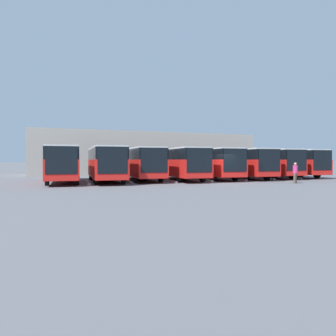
# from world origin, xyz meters

# --- Properties ---
(ground_plane) EXTENTS (600.00, 600.00, 0.00)m
(ground_plane) POSITION_xyz_m (0.00, 0.00, 0.00)
(ground_plane) COLOR #5B5B60
(bus_0) EXTENTS (3.60, 11.27, 3.15)m
(bus_0) POSITION_xyz_m (-12.83, -5.91, 1.77)
(bus_0) COLOR red
(bus_0) RESTS_ON ground_plane
(curb_divider_0) EXTENTS (0.71, 5.06, 0.15)m
(curb_divider_0) POSITION_xyz_m (-11.00, -4.27, 0.07)
(curb_divider_0) COLOR #9E9E99
(curb_divider_0) RESTS_ON ground_plane
(bus_1) EXTENTS (3.60, 11.27, 3.15)m
(bus_1) POSITION_xyz_m (-9.16, -5.65, 1.77)
(bus_1) COLOR red
(bus_1) RESTS_ON ground_plane
(curb_divider_1) EXTENTS (0.71, 5.06, 0.15)m
(curb_divider_1) POSITION_xyz_m (-7.33, -4.01, 0.07)
(curb_divider_1) COLOR #9E9E99
(curb_divider_1) RESTS_ON ground_plane
(bus_2) EXTENTS (3.60, 11.27, 3.15)m
(bus_2) POSITION_xyz_m (-5.50, -5.21, 1.77)
(bus_2) COLOR red
(bus_2) RESTS_ON ground_plane
(curb_divider_2) EXTENTS (0.71, 5.06, 0.15)m
(curb_divider_2) POSITION_xyz_m (-3.67, -3.57, 0.07)
(curb_divider_2) COLOR #9E9E99
(curb_divider_2) RESTS_ON ground_plane
(bus_3) EXTENTS (3.60, 11.27, 3.15)m
(bus_3) POSITION_xyz_m (-1.83, -5.28, 1.77)
(bus_3) COLOR red
(bus_3) RESTS_ON ground_plane
(curb_divider_3) EXTENTS (0.71, 5.06, 0.15)m
(curb_divider_3) POSITION_xyz_m (0.00, -3.64, 0.07)
(curb_divider_3) COLOR #9E9E99
(curb_divider_3) RESTS_ON ground_plane
(bus_4) EXTENTS (3.60, 11.27, 3.15)m
(bus_4) POSITION_xyz_m (1.83, -5.06, 1.77)
(bus_4) COLOR red
(bus_4) RESTS_ON ground_plane
(curb_divider_4) EXTENTS (0.71, 5.06, 0.15)m
(curb_divider_4) POSITION_xyz_m (3.67, -3.42, 0.07)
(curb_divider_4) COLOR #9E9E99
(curb_divider_4) RESTS_ON ground_plane
(bus_5) EXTENTS (3.60, 11.27, 3.15)m
(bus_5) POSITION_xyz_m (5.50, -6.09, 1.77)
(bus_5) COLOR red
(bus_5) RESTS_ON ground_plane
(curb_divider_5) EXTENTS (0.71, 5.06, 0.15)m
(curb_divider_5) POSITION_xyz_m (7.33, -4.45, 0.07)
(curb_divider_5) COLOR #9E9E99
(curb_divider_5) RESTS_ON ground_plane
(bus_6) EXTENTS (3.60, 11.27, 3.15)m
(bus_6) POSITION_xyz_m (9.17, -5.13, 1.77)
(bus_6) COLOR red
(bus_6) RESTS_ON ground_plane
(curb_divider_6) EXTENTS (0.71, 5.06, 0.15)m
(curb_divider_6) POSITION_xyz_m (11.00, -3.49, 0.07)
(curb_divider_6) COLOR #9E9E99
(curb_divider_6) RESTS_ON ground_plane
(bus_7) EXTENTS (3.60, 11.27, 3.15)m
(bus_7) POSITION_xyz_m (12.83, -5.67, 1.77)
(bus_7) COLOR red
(bus_7) RESTS_ON ground_plane
(pedestrian) EXTENTS (0.53, 0.53, 1.79)m
(pedestrian) POSITION_xyz_m (-5.50, 3.00, 0.96)
(pedestrian) COLOR brown
(pedestrian) RESTS_ON ground_plane
(station_building) EXTENTS (32.49, 13.39, 5.93)m
(station_building) POSITION_xyz_m (0.00, -22.68, 3.00)
(station_building) COLOR #A8A399
(station_building) RESTS_ON ground_plane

